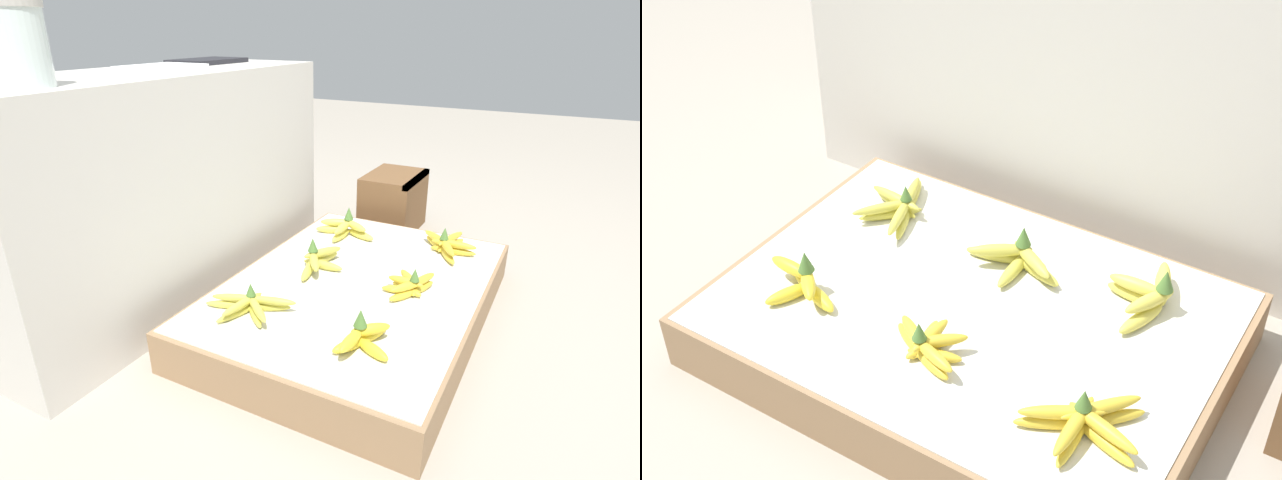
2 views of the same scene
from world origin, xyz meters
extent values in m
plane|color=#A89E8E|center=(0.00, 0.00, 0.00)|extent=(10.00, 10.00, 0.00)
cube|color=#997551|center=(0.00, 0.00, 0.07)|extent=(1.12, 0.80, 0.14)
cube|color=silver|center=(0.00, 0.00, 0.14)|extent=(1.08, 0.77, 0.00)
cube|color=beige|center=(-0.12, 0.74, 0.39)|extent=(1.41, 0.51, 0.79)
ellipsoid|color=yellow|center=(-0.37, -0.14, 0.15)|extent=(0.11, 0.08, 0.03)
ellipsoid|color=yellow|center=(-0.36, -0.20, 0.15)|extent=(0.07, 0.11, 0.03)
ellipsoid|color=yellow|center=(-0.29, -0.17, 0.15)|extent=(0.12, 0.07, 0.03)
ellipsoid|color=yellow|center=(-0.39, -0.15, 0.19)|extent=(0.11, 0.04, 0.03)
ellipsoid|color=yellow|center=(-0.32, -0.17, 0.19)|extent=(0.10, 0.10, 0.03)
cone|color=#4C7533|center=(-0.34, -0.15, 0.23)|extent=(0.04, 0.04, 0.05)
ellipsoid|color=gold|center=(0.03, -0.21, 0.15)|extent=(0.12, 0.07, 0.03)
ellipsoid|color=gold|center=(0.02, -0.18, 0.15)|extent=(0.12, 0.06, 0.03)
ellipsoid|color=gold|center=(0.00, -0.17, 0.15)|extent=(0.07, 0.12, 0.03)
ellipsoid|color=gold|center=(-0.02, -0.15, 0.15)|extent=(0.05, 0.12, 0.03)
ellipsoid|color=gold|center=(-0.04, -0.17, 0.15)|extent=(0.11, 0.08, 0.03)
ellipsoid|color=gold|center=(0.04, -0.21, 0.18)|extent=(0.12, 0.06, 0.03)
ellipsoid|color=gold|center=(0.03, -0.16, 0.18)|extent=(0.10, 0.10, 0.03)
ellipsoid|color=gold|center=(0.00, -0.16, 0.18)|extent=(0.03, 0.12, 0.03)
ellipsoid|color=gold|center=(-0.03, -0.18, 0.18)|extent=(0.11, 0.09, 0.03)
cone|color=#4C7533|center=(-0.01, -0.19, 0.21)|extent=(0.03, 0.03, 0.04)
ellipsoid|color=gold|center=(0.32, -0.21, 0.15)|extent=(0.16, 0.11, 0.03)
ellipsoid|color=gold|center=(0.36, -0.23, 0.15)|extent=(0.04, 0.17, 0.03)
ellipsoid|color=gold|center=(0.41, -0.21, 0.15)|extent=(0.17, 0.08, 0.03)
ellipsoid|color=gold|center=(0.39, -0.16, 0.15)|extent=(0.14, 0.14, 0.03)
ellipsoid|color=gold|center=(0.33, -0.21, 0.18)|extent=(0.16, 0.11, 0.03)
ellipsoid|color=gold|center=(0.36, -0.23, 0.18)|extent=(0.03, 0.17, 0.03)
ellipsoid|color=gold|center=(0.41, -0.20, 0.18)|extent=(0.17, 0.07, 0.03)
ellipsoid|color=gold|center=(0.39, -0.16, 0.18)|extent=(0.13, 0.15, 0.03)
cone|color=#4C7533|center=(0.36, -0.19, 0.22)|extent=(0.03, 0.03, 0.04)
ellipsoid|color=gold|center=(-0.34, 0.27, 0.15)|extent=(0.08, 0.16, 0.03)
ellipsoid|color=gold|center=(-0.36, 0.22, 0.15)|extent=(0.16, 0.07, 0.03)
ellipsoid|color=gold|center=(-0.35, 0.18, 0.15)|extent=(0.13, 0.13, 0.03)
ellipsoid|color=gold|center=(-0.30, 0.17, 0.15)|extent=(0.09, 0.16, 0.03)
ellipsoid|color=gold|center=(-0.33, 0.25, 0.18)|extent=(0.08, 0.16, 0.03)
ellipsoid|color=gold|center=(-0.36, 0.21, 0.18)|extent=(0.16, 0.05, 0.03)
ellipsoid|color=gold|center=(-0.36, 0.16, 0.18)|extent=(0.12, 0.14, 0.03)
ellipsoid|color=gold|center=(-0.30, 0.15, 0.18)|extent=(0.07, 0.16, 0.03)
cone|color=#4C7533|center=(-0.32, 0.21, 0.21)|extent=(0.03, 0.03, 0.04)
ellipsoid|color=gold|center=(-0.04, 0.17, 0.15)|extent=(0.15, 0.07, 0.03)
ellipsoid|color=gold|center=(0.03, 0.15, 0.15)|extent=(0.03, 0.15, 0.03)
ellipsoid|color=gold|center=(0.07, 0.17, 0.15)|extent=(0.15, 0.08, 0.03)
ellipsoid|color=gold|center=(-0.02, 0.16, 0.19)|extent=(0.14, 0.11, 0.03)
ellipsoid|color=gold|center=(0.06, 0.17, 0.19)|extent=(0.14, 0.10, 0.03)
cone|color=#4C7533|center=(0.03, 0.19, 0.23)|extent=(0.04, 0.04, 0.05)
ellipsoid|color=#DBCC4C|center=(0.34, 0.27, 0.16)|extent=(0.08, 0.14, 0.03)
ellipsoid|color=#DBCC4C|center=(0.30, 0.21, 0.16)|extent=(0.14, 0.04, 0.03)
ellipsoid|color=#DBCC4C|center=(0.34, 0.14, 0.16)|extent=(0.07, 0.14, 0.03)
ellipsoid|color=#DBCC4C|center=(0.35, 0.25, 0.19)|extent=(0.08, 0.14, 0.03)
ellipsoid|color=#DBCC4C|center=(0.30, 0.20, 0.19)|extent=(0.13, 0.03, 0.03)
ellipsoid|color=#DBCC4C|center=(0.35, 0.17, 0.19)|extent=(0.09, 0.13, 0.03)
cone|color=#4C7533|center=(0.36, 0.20, 0.23)|extent=(0.04, 0.04, 0.05)
camera|label=1|loc=(-1.37, -0.58, 0.92)|focal=28.00mm
camera|label=2|loc=(0.77, -1.28, 1.45)|focal=50.00mm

